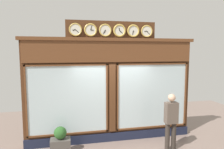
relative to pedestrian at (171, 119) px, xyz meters
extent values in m
cube|color=#4C2B16|center=(1.56, -1.12, 0.68)|extent=(5.41, 0.30, 3.23)
cube|color=#191E33|center=(1.56, -0.95, -0.79)|extent=(5.41, 0.08, 0.28)
cube|color=brown|center=(1.56, -0.93, 1.98)|extent=(5.30, 0.08, 0.65)
cube|color=brown|center=(1.56, -0.95, 2.35)|extent=(5.52, 0.20, 0.10)
cube|color=silver|center=(0.18, -0.95, 0.51)|extent=(2.35, 0.02, 2.08)
cube|color=brown|center=(0.18, -0.93, 1.58)|extent=(2.45, 0.04, 0.05)
cube|color=brown|center=(0.18, -0.93, -0.56)|extent=(2.45, 0.04, 0.05)
cube|color=brown|center=(-1.02, -0.93, 0.51)|extent=(0.05, 0.04, 2.18)
cube|color=brown|center=(1.39, -0.93, 0.51)|extent=(0.05, 0.04, 2.18)
cube|color=silver|center=(2.94, -0.95, 0.51)|extent=(2.35, 0.02, 2.08)
cube|color=brown|center=(2.94, -0.93, 1.58)|extent=(2.45, 0.04, 0.05)
cube|color=brown|center=(2.94, -0.93, -0.56)|extent=(2.45, 0.04, 0.05)
cube|color=brown|center=(4.14, -0.93, 0.51)|extent=(0.05, 0.04, 2.18)
cube|color=brown|center=(1.74, -0.93, 0.51)|extent=(0.05, 0.04, 2.18)
cube|color=#4C2B16|center=(1.56, -0.94, 0.51)|extent=(0.20, 0.10, 2.18)
cube|color=#4C2B16|center=(1.56, -0.99, 2.62)|extent=(2.82, 0.06, 0.58)
cylinder|color=silver|center=(0.45, -0.91, 2.62)|extent=(0.32, 0.02, 0.32)
torus|color=gold|center=(0.45, -0.90, 2.62)|extent=(0.38, 0.04, 0.38)
cube|color=black|center=(0.49, -0.89, 2.62)|extent=(0.09, 0.01, 0.03)
cube|color=black|center=(0.40, -0.89, 2.57)|extent=(0.10, 0.01, 0.11)
sphere|color=black|center=(0.45, -0.89, 2.62)|extent=(0.02, 0.02, 0.02)
cylinder|color=silver|center=(0.89, -0.91, 2.62)|extent=(0.32, 0.02, 0.32)
torus|color=gold|center=(0.89, -0.90, 2.62)|extent=(0.40, 0.05, 0.40)
cube|color=black|center=(0.90, -0.89, 2.58)|extent=(0.04, 0.01, 0.09)
cube|color=black|center=(0.91, -0.89, 2.56)|extent=(0.04, 0.01, 0.13)
sphere|color=black|center=(0.89, -0.89, 2.62)|extent=(0.02, 0.02, 0.02)
cylinder|color=silver|center=(1.34, -0.91, 2.62)|extent=(0.32, 0.02, 0.32)
torus|color=gold|center=(1.34, -0.90, 2.62)|extent=(0.40, 0.05, 0.40)
cube|color=black|center=(1.35, -0.89, 2.66)|extent=(0.04, 0.01, 0.09)
cube|color=black|center=(1.29, -0.89, 2.58)|extent=(0.11, 0.01, 0.10)
sphere|color=black|center=(1.34, -0.89, 2.62)|extent=(0.02, 0.02, 0.02)
cylinder|color=silver|center=(1.79, -0.91, 2.62)|extent=(0.32, 0.02, 0.32)
torus|color=gold|center=(1.79, -0.90, 2.62)|extent=(0.39, 0.04, 0.39)
cube|color=black|center=(1.80, -0.89, 2.58)|extent=(0.05, 0.01, 0.09)
cube|color=black|center=(1.82, -0.89, 2.56)|extent=(0.08, 0.01, 0.12)
sphere|color=black|center=(1.79, -0.89, 2.62)|extent=(0.02, 0.02, 0.02)
cylinder|color=silver|center=(2.23, -0.91, 2.62)|extent=(0.32, 0.02, 0.32)
torus|color=gold|center=(2.23, -0.90, 2.62)|extent=(0.39, 0.05, 0.39)
cube|color=black|center=(2.19, -0.89, 2.62)|extent=(0.09, 0.01, 0.03)
cube|color=black|center=(2.21, -0.89, 2.69)|extent=(0.05, 0.01, 0.13)
sphere|color=black|center=(2.23, -0.89, 2.62)|extent=(0.02, 0.02, 0.02)
cylinder|color=silver|center=(2.68, -0.91, 2.62)|extent=(0.32, 0.02, 0.32)
torus|color=gold|center=(2.68, -0.90, 2.62)|extent=(0.38, 0.04, 0.38)
cube|color=black|center=(2.72, -0.89, 2.61)|extent=(0.09, 0.01, 0.04)
cube|color=black|center=(2.63, -0.89, 2.58)|extent=(0.11, 0.01, 0.10)
sphere|color=black|center=(2.68, -0.89, 2.62)|extent=(0.02, 0.02, 0.02)
cylinder|color=#312A24|center=(0.10, 0.00, -0.52)|extent=(0.14, 0.14, 0.82)
cylinder|color=#312A24|center=(-0.10, 0.00, -0.52)|extent=(0.14, 0.14, 0.82)
cube|color=brown|center=(0.00, 0.00, 0.20)|extent=(0.36, 0.22, 0.62)
sphere|color=tan|center=(0.00, 0.00, 0.65)|extent=(0.22, 0.22, 0.22)
cube|color=#4C4742|center=(3.18, -0.45, -0.71)|extent=(0.56, 0.36, 0.44)
sphere|color=#285623|center=(3.18, -0.45, -0.31)|extent=(0.36, 0.36, 0.36)
camera|label=1|loc=(2.92, 5.29, 1.97)|focal=32.74mm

